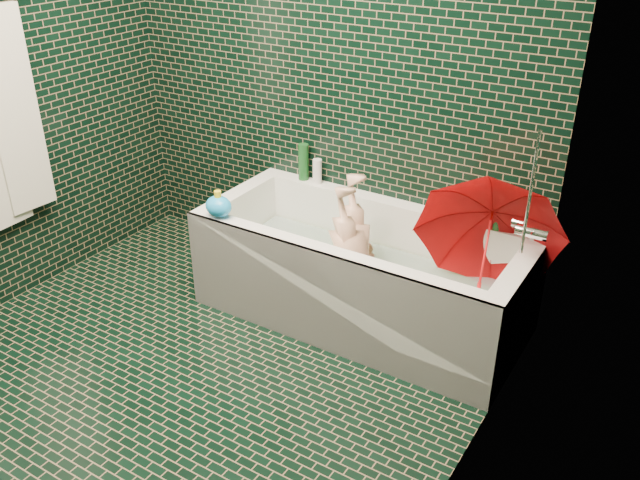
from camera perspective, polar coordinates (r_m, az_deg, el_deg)
The scene contains 18 objects.
floor at distance 3.28m, azimuth -12.65°, elevation -12.37°, with size 2.80×2.80×0.00m, color black.
wall_back at distance 3.72m, azimuth 0.62°, elevation 14.95°, with size 2.80×2.80×0.00m, color black.
wall_right at distance 1.98m, azimuth 11.75°, elevation 2.30°, with size 2.80×2.80×0.00m, color black.
bathtub at distance 3.59m, azimuth 3.41°, elevation -3.63°, with size 1.70×0.75×0.55m.
bath_mat at distance 3.63m, azimuth 3.52°, elevation -4.25°, with size 1.35×0.47×0.01m, color green.
water at distance 3.55m, azimuth 3.59°, elevation -2.28°, with size 1.48×0.53×0.00m, color silver.
faucet at distance 3.07m, azimuth 17.20°, elevation 1.32°, with size 0.18×0.19×0.55m.
child at distance 3.53m, azimuth 3.04°, elevation -2.33°, with size 0.35×0.23×0.95m, color #E0A98C.
umbrella at distance 3.23m, azimuth 13.77°, elevation -0.88°, with size 0.68×0.68×0.59m, color red.
soap_bottle_a at distance 3.43m, azimuth 17.87°, elevation -0.07°, with size 0.09×0.09×0.23m, color white.
soap_bottle_b at distance 3.48m, azimuth 17.57°, elevation 0.34°, with size 0.08×0.09×0.18m, color #4D207B.
soap_bottle_c at distance 3.48m, azimuth 15.68°, elevation 0.66°, with size 0.13×0.13×0.17m, color #164D1D.
bottle_right_tall at distance 3.45m, azimuth 14.84°, elevation 2.68°, with size 0.06×0.06×0.24m, color #164D1D.
bottle_right_pump at distance 3.43m, azimuth 17.81°, elevation 1.44°, with size 0.05×0.05×0.16m, color silver.
bottle_left_tall at distance 3.93m, azimuth -1.40°, elevation 6.59°, with size 0.06×0.06×0.21m, color #164D1D.
bottle_left_short at distance 3.88m, azimuth -0.24°, elevation 5.80°, with size 0.05×0.05×0.14m, color white.
rubber_duck at distance 3.49m, azimuth 15.18°, elevation 1.51°, with size 0.11×0.09×0.09m.
bath_toy at distance 3.52m, azimuth -8.54°, elevation 2.85°, with size 0.17×0.14×0.14m.
Camera 1 is at (1.88, -1.69, 2.09)m, focal length 38.00 mm.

